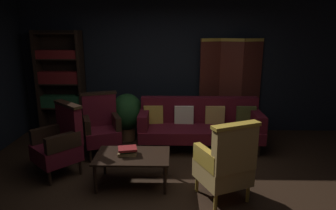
% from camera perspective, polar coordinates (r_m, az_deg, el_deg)
% --- Properties ---
extents(ground_plane, '(10.00, 10.00, 0.00)m').
position_cam_1_polar(ground_plane, '(4.16, -0.23, -15.62)').
color(ground_plane, black).
extents(back_wall, '(7.20, 0.10, 2.80)m').
position_cam_1_polar(back_wall, '(6.09, 0.31, 7.99)').
color(back_wall, black).
rests_on(back_wall, ground_plane).
extents(folding_screen, '(1.25, 0.25, 1.90)m').
position_cam_1_polar(folding_screen, '(6.06, 11.84, 3.70)').
color(folding_screen, '#5B2319').
rests_on(folding_screen, ground_plane).
extents(bookshelf, '(0.90, 0.32, 2.05)m').
position_cam_1_polar(bookshelf, '(6.29, -19.76, 4.16)').
color(bookshelf, black).
rests_on(bookshelf, ground_plane).
extents(velvet_couch, '(2.12, 0.78, 0.88)m').
position_cam_1_polar(velvet_couch, '(5.33, 6.08, -3.42)').
color(velvet_couch, black).
rests_on(velvet_couch, ground_plane).
extents(coffee_table, '(1.00, 0.64, 0.42)m').
position_cam_1_polar(coffee_table, '(4.14, -6.82, -10.06)').
color(coffee_table, black).
rests_on(coffee_table, ground_plane).
extents(armchair_gilt_accent, '(0.76, 0.76, 1.04)m').
position_cam_1_polar(armchair_gilt_accent, '(3.77, 11.01, -10.84)').
color(armchair_gilt_accent, gold).
rests_on(armchair_gilt_accent, ground_plane).
extents(armchair_wing_left, '(0.82, 0.82, 1.04)m').
position_cam_1_polar(armchair_wing_left, '(4.62, -19.95, -6.63)').
color(armchair_wing_left, black).
rests_on(armchair_wing_left, ground_plane).
extents(armchair_wing_right, '(0.75, 0.74, 1.04)m').
position_cam_1_polar(armchair_wing_right, '(5.15, -12.62, -3.94)').
color(armchair_wing_right, black).
rests_on(armchair_wing_right, ground_plane).
extents(potted_plant, '(0.61, 0.61, 0.90)m').
position_cam_1_polar(potted_plant, '(5.69, -7.81, -1.64)').
color(potted_plant, brown).
rests_on(potted_plant, ground_plane).
extents(book_tan_leather, '(0.25, 0.19, 0.04)m').
position_cam_1_polar(book_tan_leather, '(4.13, -7.73, -9.10)').
color(book_tan_leather, '#9E7A47').
rests_on(book_tan_leather, coffee_table).
extents(book_green_cloth, '(0.23, 0.19, 0.03)m').
position_cam_1_polar(book_green_cloth, '(4.12, -7.75, -8.67)').
color(book_green_cloth, '#1E4C28').
rests_on(book_green_cloth, book_tan_leather).
extents(book_red_leather, '(0.28, 0.24, 0.03)m').
position_cam_1_polar(book_red_leather, '(4.11, -7.76, -8.29)').
color(book_red_leather, maroon).
rests_on(book_red_leather, book_green_cloth).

